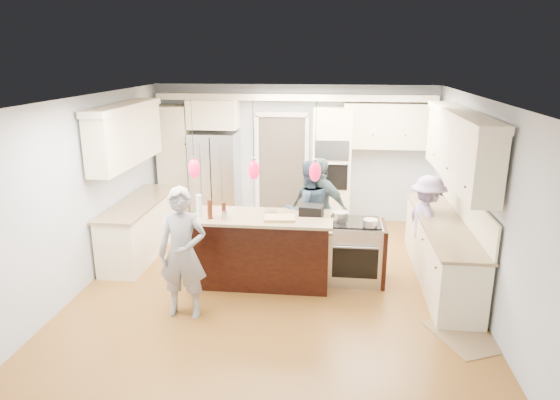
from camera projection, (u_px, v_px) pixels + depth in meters
The scene contains 23 objects.
ground_plane at pixel (277, 280), 7.48m from camera, with size 6.00×6.00×0.00m, color olive.
room_shell at pixel (277, 161), 6.97m from camera, with size 5.54×6.04×2.72m.
refrigerator at pixel (215, 178), 9.91m from camera, with size 0.90×0.70×1.80m, color #B7B7BC.
oven_column at pixel (332, 168), 9.62m from camera, with size 0.72×0.69×2.30m.
back_upper_cabinets at pixel (256, 139), 9.72m from camera, with size 5.30×0.61×2.54m.
right_counter_run at pixel (447, 212), 7.21m from camera, with size 0.64×3.10×2.51m.
left_cabinets at pixel (136, 193), 8.20m from camera, with size 0.64×2.30×2.51m.
kitchen_island at pixel (262, 247), 7.44m from camera, with size 2.10×1.46×1.12m.
island_range at pixel (356, 251), 7.37m from camera, with size 0.82×0.71×0.92m.
pendant_lights at pixel (254, 170), 6.51m from camera, with size 1.75×0.15×1.03m.
person_bar_end at pixel (183, 253), 6.27m from camera, with size 0.62×0.41×1.70m, color gray.
person_far_left at pixel (308, 211), 8.02m from camera, with size 0.81×0.63×1.66m, color #2D4158.
person_far_right at pixel (320, 209), 8.12m from camera, with size 0.98×0.41×1.67m, color #4A6467.
person_range_side at pixel (427, 223), 7.73m from camera, with size 0.96×0.55×1.49m, color #9884B2.
floor_rug at pixel (464, 336), 5.98m from camera, with size 0.62×0.90×0.01m, color olive.
water_bottle at pixel (199, 206), 6.76m from camera, with size 0.07×0.07×0.32m, color silver.
beer_bottle_a at pixel (224, 210), 6.78m from camera, with size 0.05×0.05×0.21m, color #40170B.
beer_bottle_b at pixel (224, 210), 6.71m from camera, with size 0.06×0.06×0.23m, color #40170B.
beer_bottle_c at pixel (210, 209), 6.69m from camera, with size 0.07×0.07×0.27m, color #40170B.
drink_can at pixel (225, 216), 6.65m from camera, with size 0.07×0.07×0.13m, color #B7B7BC.
cutting_board at pixel (280, 218), 6.71m from camera, with size 0.41×0.29×0.03m, color tan.
pot_large at pixel (340, 216), 7.27m from camera, with size 0.23×0.23×0.13m, color #B7B7BC.
pot_small at pixel (370, 223), 7.03m from camera, with size 0.20×0.20×0.10m, color #B7B7BC.
Camera 1 is at (0.79, -6.80, 3.25)m, focal length 32.00 mm.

